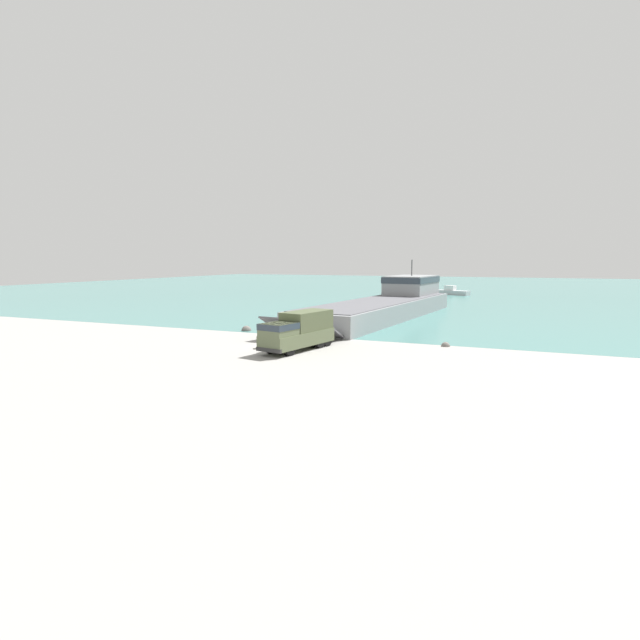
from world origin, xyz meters
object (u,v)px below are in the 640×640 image
at_px(landing_craft, 389,302).
at_px(soldier_on_ramp, 271,334).
at_px(military_truck, 298,331).
at_px(moored_boat_a, 452,292).
at_px(cargo_crate, 261,345).

relative_size(landing_craft, soldier_on_ramp, 22.64).
bearing_deg(soldier_on_ramp, landing_craft, -18.70).
distance_m(military_truck, soldier_on_ramp, 3.26).
height_order(landing_craft, military_truck, landing_craft).
relative_size(military_truck, moored_boat_a, 1.06).
height_order(military_truck, soldier_on_ramp, military_truck).
distance_m(landing_craft, military_truck, 27.83).
bearing_deg(military_truck, landing_craft, -169.43).
relative_size(moored_boat_a, cargo_crate, 10.50).
xyz_separation_m(moored_boat_a, cargo_crate, (-5.51, -72.85, -0.36)).
height_order(soldier_on_ramp, cargo_crate, soldier_on_ramp).
relative_size(landing_craft, moored_boat_a, 5.42).
distance_m(military_truck, cargo_crate, 3.55).
bearing_deg(landing_craft, soldier_on_ramp, -91.82).
height_order(military_truck, moored_boat_a, military_truck).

